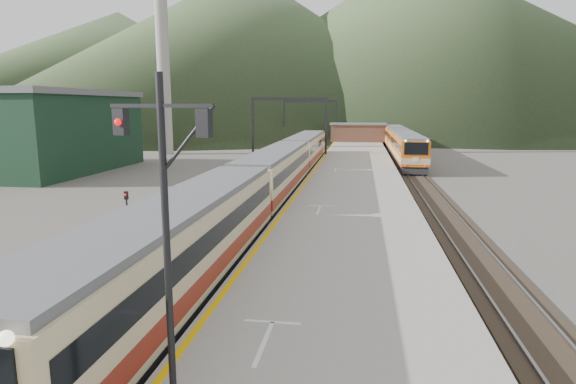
# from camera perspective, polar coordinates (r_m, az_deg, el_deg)

# --- Properties ---
(track_main) EXTENTS (2.60, 200.00, 0.23)m
(track_main) POSITION_cam_1_polar(r_m,az_deg,el_deg) (46.02, 0.87, 1.58)
(track_main) COLOR black
(track_main) RESTS_ON ground
(track_far) EXTENTS (2.60, 200.00, 0.23)m
(track_far) POSITION_cam_1_polar(r_m,az_deg,el_deg) (46.94, -5.19, 1.71)
(track_far) COLOR black
(track_far) RESTS_ON ground
(track_second) EXTENTS (2.60, 200.00, 0.23)m
(track_second) POSITION_cam_1_polar(r_m,az_deg,el_deg) (45.93, 15.24, 1.20)
(track_second) COLOR black
(track_second) RESTS_ON ground
(platform) EXTENTS (8.00, 100.00, 1.00)m
(platform) POSITION_cam_1_polar(r_m,az_deg,el_deg) (43.57, 7.84, 1.57)
(platform) COLOR gray
(platform) RESTS_ON ground
(gantry_near) EXTENTS (9.55, 0.25, 8.00)m
(gantry_near) POSITION_cam_1_polar(r_m,az_deg,el_deg) (60.77, 0.11, 8.88)
(gantry_near) COLOR black
(gantry_near) RESTS_ON ground
(gantry_far) EXTENTS (9.55, 0.25, 8.00)m
(gantry_far) POSITION_cam_1_polar(r_m,az_deg,el_deg) (85.58, 2.61, 9.23)
(gantry_far) COLOR black
(gantry_far) RESTS_ON ground
(warehouse) EXTENTS (14.50, 20.50, 8.60)m
(warehouse) POSITION_cam_1_polar(r_m,az_deg,el_deg) (58.20, -27.48, 6.44)
(warehouse) COLOR black
(warehouse) RESTS_ON ground
(smokestack) EXTENTS (1.80, 1.80, 30.00)m
(smokestack) POSITION_cam_1_polar(r_m,az_deg,el_deg) (73.19, -14.64, 16.16)
(smokestack) COLOR #9E998E
(smokestack) RESTS_ON ground
(station_shed) EXTENTS (9.40, 4.40, 3.10)m
(station_shed) POSITION_cam_1_polar(r_m,az_deg,el_deg) (83.21, 8.29, 7.04)
(station_shed) COLOR brown
(station_shed) RESTS_ON platform
(hill_a) EXTENTS (180.00, 180.00, 60.00)m
(hill_a) POSITION_cam_1_polar(r_m,az_deg,el_deg) (201.79, -4.89, 16.67)
(hill_a) COLOR #314526
(hill_a) RESTS_ON ground
(hill_b) EXTENTS (220.00, 220.00, 75.00)m
(hill_b) POSITION_cam_1_polar(r_m,az_deg,el_deg) (238.28, 14.94, 17.18)
(hill_b) COLOR #314526
(hill_b) RESTS_ON ground
(hill_d) EXTENTS (200.00, 200.00, 55.00)m
(hill_d) POSITION_cam_1_polar(r_m,az_deg,el_deg) (276.40, -19.17, 13.86)
(hill_d) COLOR #314526
(hill_d) RESTS_ON ground
(main_train) EXTENTS (2.82, 57.85, 3.44)m
(main_train) POSITION_cam_1_polar(r_m,az_deg,el_deg) (35.65, -1.35, 2.13)
(main_train) COLOR #CCB581
(main_train) RESTS_ON track_main
(second_train) EXTENTS (2.80, 38.10, 3.41)m
(second_train) POSITION_cam_1_polar(r_m,az_deg,el_deg) (67.89, 13.19, 5.66)
(second_train) COLOR orange
(second_train) RESTS_ON track_second
(signal_mast) EXTENTS (2.16, 0.61, 6.52)m
(signal_mast) POSITION_cam_1_polar(r_m,az_deg,el_deg) (9.33, -14.36, -2.05)
(signal_mast) COLOR black
(signal_mast) RESTS_ON platform
(short_signal_b) EXTENTS (0.25, 0.21, 2.27)m
(short_signal_b) POSITION_cam_1_polar(r_m,az_deg,el_deg) (39.85, -3.28, 2.26)
(short_signal_b) COLOR black
(short_signal_b) RESTS_ON ground
(short_signal_c) EXTENTS (0.26, 0.22, 2.27)m
(short_signal_c) POSITION_cam_1_polar(r_m,az_deg,el_deg) (28.19, -18.56, -1.55)
(short_signal_c) COLOR black
(short_signal_c) RESTS_ON ground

